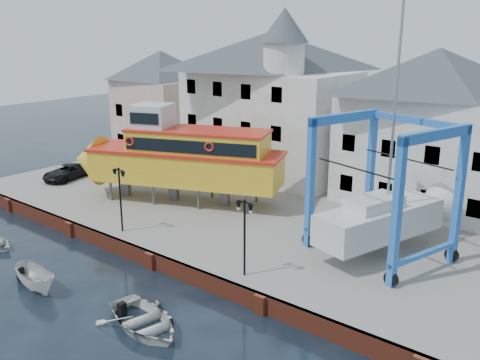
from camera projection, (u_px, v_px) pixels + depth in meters
The scene contains 13 objects.
ground at pixel (151, 269), 31.20m from camera, with size 140.00×140.00×0.00m, color black.
hardstanding at pixel (264, 212), 39.27m from camera, with size 44.00×22.00×1.00m, color gray.
quay_wall at pixel (152, 260), 31.13m from camera, with size 44.00×0.47×1.00m.
building_pink at pixel (162, 103), 53.80m from camera, with size 8.00×7.00×10.30m.
building_white_main at pixel (270, 102), 45.82m from camera, with size 14.00×8.30×14.00m.
building_white_right at pixel (433, 128), 38.10m from camera, with size 12.00×8.00×11.20m.
lamp_post_left at pixel (119, 183), 33.35m from camera, with size 1.12×0.32×4.20m.
lamp_post_right at pixel (245, 218), 27.30m from camera, with size 1.12×0.32×4.20m.
tour_boat at pixel (173, 156), 39.34m from camera, with size 16.71×9.80×7.16m.
travel_lift at pixel (391, 210), 30.65m from camera, with size 8.17×10.19×14.92m.
van at pixel (67, 172), 45.59m from camera, with size 2.06×4.47×1.24m, color black.
motorboat_a at pixel (37, 289), 28.78m from camera, with size 1.37×3.64×1.41m, color silver.
motorboat_b at pixel (145, 328), 25.07m from camera, with size 3.50×4.90×1.02m, color silver.
Camera 1 is at (21.97, -18.90, 13.67)m, focal length 40.00 mm.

